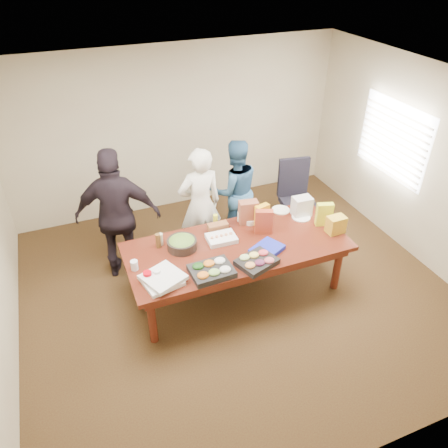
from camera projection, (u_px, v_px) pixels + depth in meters
name	position (u px, v px, depth m)	size (l,w,h in m)	color
floor	(236.00, 290.00, 5.89)	(5.50, 5.00, 0.02)	#47301E
ceiling	(241.00, 89.00, 4.37)	(5.50, 5.00, 0.02)	white
wall_back	(177.00, 130.00, 7.06)	(5.50, 0.04, 2.70)	beige
wall_front	(372.00, 368.00, 3.21)	(5.50, 0.04, 2.70)	beige
wall_right	(422.00, 166.00, 5.98)	(0.04, 5.00, 2.70)	beige
window_panel	(393.00, 140.00, 6.35)	(0.03, 1.40, 1.10)	white
window_blinds	(391.00, 140.00, 6.33)	(0.04, 1.36, 1.00)	beige
conference_table	(237.00, 268.00, 5.68)	(2.80, 1.20, 0.75)	#4C1C0F
office_chair	(299.00, 201.00, 6.70)	(0.58, 0.58, 1.15)	black
person_center	(200.00, 205.00, 6.06)	(0.62, 0.41, 1.71)	silver
person_right	(235.00, 191.00, 6.51)	(0.78, 0.61, 1.60)	#325F8A
person_left	(118.00, 216.00, 5.68)	(1.10, 0.46, 1.88)	black
veggie_tray	(212.00, 271.00, 4.99)	(0.48, 0.38, 0.07)	black
fruit_tray	(257.00, 262.00, 5.13)	(0.45, 0.35, 0.07)	black
sheet_cake	(221.00, 238.00, 5.53)	(0.37, 0.27, 0.06)	white
salad_bowl	(182.00, 244.00, 5.38)	(0.37, 0.37, 0.12)	#29241F
chip_bag_blue	(267.00, 249.00, 5.34)	(0.39, 0.29, 0.06)	#1B26BE
chip_bag_red	(264.00, 222.00, 5.60)	(0.23, 0.09, 0.33)	#A83B20
chip_bag_yellow	(324.00, 214.00, 5.76)	(0.22, 0.09, 0.32)	yellow
chip_bag_orange	(262.00, 215.00, 5.76)	(0.19, 0.09, 0.30)	#ECA517
mayo_jar	(241.00, 216.00, 5.89)	(0.09, 0.09, 0.14)	white
mustard_bottle	(215.00, 220.00, 5.77)	(0.06, 0.06, 0.18)	yellow
dressing_bottle	(158.00, 241.00, 5.37)	(0.06, 0.06, 0.20)	brown
ranch_bottle	(161.00, 239.00, 5.42)	(0.06, 0.06, 0.17)	beige
banana_bunch	(252.00, 215.00, 5.96)	(0.23, 0.14, 0.08)	yellow
bread_loaf	(218.00, 227.00, 5.70)	(0.27, 0.12, 0.11)	brown
kraft_bag	(248.00, 212.00, 5.80)	(0.25, 0.14, 0.33)	brown
red_cup	(148.00, 277.00, 4.87)	(0.10, 0.10, 0.13)	#C6000E
clear_cup_a	(157.00, 274.00, 4.91)	(0.09, 0.09, 0.12)	white
clear_cup_b	(134.00, 265.00, 5.04)	(0.09, 0.09, 0.12)	white
pizza_box_lower	(161.00, 280.00, 4.88)	(0.41, 0.41, 0.05)	white
pizza_box_upper	(163.00, 277.00, 4.85)	(0.41, 0.41, 0.05)	white
plate_a	(301.00, 217.00, 5.98)	(0.26, 0.26, 0.01)	white
plate_b	(281.00, 210.00, 6.14)	(0.25, 0.25, 0.02)	white
dip_bowl_a	(250.00, 221.00, 5.86)	(0.17, 0.17, 0.07)	silver
dip_bowl_b	(190.00, 242.00, 5.47)	(0.14, 0.14, 0.06)	silver
grocery_bag_white	(302.00, 206.00, 5.98)	(0.25, 0.18, 0.27)	silver
grocery_bag_yellow	(336.00, 225.00, 5.64)	(0.23, 0.16, 0.23)	gold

